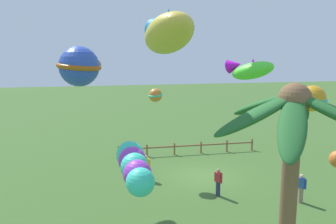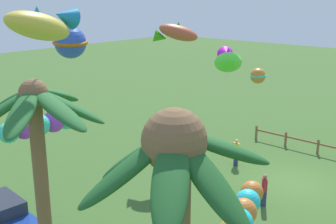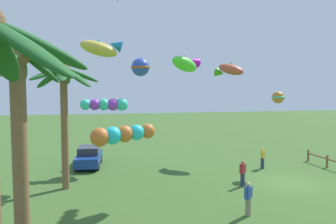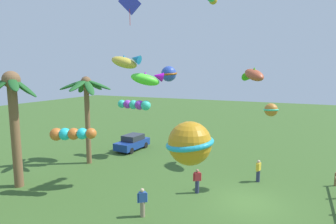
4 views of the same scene
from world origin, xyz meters
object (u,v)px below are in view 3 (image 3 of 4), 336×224
object	(u,v)px
kite_tube_7	(122,134)
kite_fish_2	(186,64)
palm_tree_2	(18,98)
spectator_1	(263,158)
kite_ball_9	(278,97)
parked_car_0	(89,157)
kite_fish_3	(229,70)
palm_tree_0	(64,92)
kite_ball_4	(140,67)
spectator_0	(243,173)
kite_tube_5	(106,105)
spectator_2	(248,198)
kite_fish_0	(101,48)

from	to	relation	value
kite_tube_7	kite_fish_2	bearing A→B (deg)	-50.79
palm_tree_2	kite_tube_7	distance (m)	4.44
spectator_1	kite_ball_9	xyz separation A→B (m)	(-0.73, -0.70, 4.48)
parked_car_0	kite_fish_3	bearing A→B (deg)	-88.88
palm_tree_0	kite_fish_2	xyz separation A→B (m)	(-1.85, -6.77, 1.59)
palm_tree_2	kite_ball_4	xyz separation A→B (m)	(11.15, -6.13, 2.07)
kite_fish_2	kite_ball_4	xyz separation A→B (m)	(7.09, 1.68, 0.29)
spectator_0	kite_tube_7	distance (m)	8.58
kite_ball_9	kite_fish_3	bearing A→B (deg)	22.86
spectator_1	kite_ball_4	distance (m)	11.46
parked_car_0	kite_fish_2	xyz separation A→B (m)	(-7.05, -5.67, 6.54)
parked_car_0	kite_tube_5	distance (m)	4.51
spectator_1	kite_ball_9	world-z (taller)	kite_ball_9
palm_tree_0	kite_ball_4	size ratio (longest dim) A/B	3.56
spectator_1	kite_fish_3	world-z (taller)	kite_fish_3
spectator_1	spectator_2	distance (m)	9.18
palm_tree_0	spectator_1	distance (m)	14.63
kite_fish_3	kite_ball_9	xyz separation A→B (m)	(-4.38, -1.84, -2.20)
parked_car_0	kite_ball_9	world-z (taller)	kite_ball_9
kite_tube_5	kite_tube_7	world-z (taller)	kite_tube_5
palm_tree_2	kite_fish_2	xyz separation A→B (m)	(4.06, -7.81, 1.78)
palm_tree_0	parked_car_0	world-z (taller)	palm_tree_0
kite_tube_7	kite_fish_0	bearing A→B (deg)	6.09
spectator_2	palm_tree_0	bearing A→B (deg)	55.70
kite_fish_0	kite_fish_2	xyz separation A→B (m)	(-4.56, -4.63, -1.33)
palm_tree_0	kite_tube_5	distance (m)	4.49
spectator_0	kite_fish_0	size ratio (longest dim) A/B	0.53
spectator_1	kite_fish_2	bearing A→B (deg)	117.75
kite_tube_7	kite_ball_9	bearing A→B (deg)	-62.23
parked_car_0	spectator_0	xyz separation A→B (m)	(-7.03, -9.24, 0.06)
kite_fish_2	kite_tube_5	bearing A→B (deg)	38.25
palm_tree_2	parked_car_0	size ratio (longest dim) A/B	1.94
palm_tree_2	spectator_1	size ratio (longest dim) A/B	4.91
spectator_0	kite_fish_3	world-z (taller)	kite_fish_3
kite_fish_3	kite_tube_7	world-z (taller)	kite_fish_3
parked_car_0	kite_fish_3	world-z (taller)	kite_fish_3
palm_tree_2	kite_tube_5	distance (m)	10.21
palm_tree_2	kite_fish_2	size ratio (longest dim) A/B	3.43
spectator_0	parked_car_0	bearing A→B (deg)	52.75
palm_tree_0	kite_ball_4	bearing A→B (deg)	-44.17
kite_ball_4	kite_tube_7	size ratio (longest dim) A/B	0.71
palm_tree_0	spectator_1	world-z (taller)	palm_tree_0
spectator_2	kite_fish_3	bearing A→B (deg)	-18.84
kite_fish_3	kite_tube_5	bearing A→B (deg)	99.91
kite_tube_5	kite_tube_7	size ratio (longest dim) A/B	1.15
spectator_0	kite_tube_7	world-z (taller)	kite_tube_7
palm_tree_0	kite_tube_7	xyz separation A→B (m)	(-4.96, -2.96, -1.86)
spectator_0	spectator_2	distance (m)	4.42
palm_tree_0	kite_fish_3	size ratio (longest dim) A/B	2.77
spectator_1	spectator_0	bearing A→B (deg)	137.36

